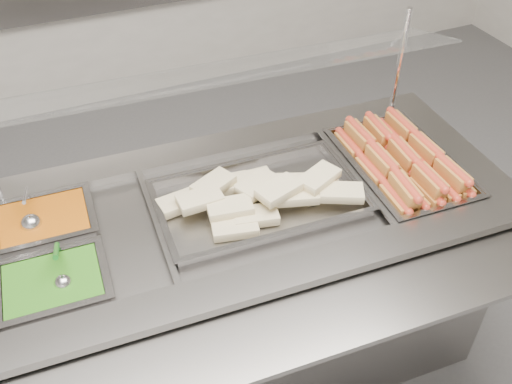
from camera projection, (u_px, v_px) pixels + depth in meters
name	position (u px, v px, depth m)	size (l,w,h in m)	color
steam_counter	(244.00, 286.00, 2.00)	(1.71, 0.82, 0.80)	slate
tray_rail	(302.00, 324.00, 1.45)	(1.62, 0.41, 0.05)	gray
sneeze_guard	(219.00, 76.00, 1.67)	(1.48, 0.33, 0.39)	silver
pan_hotdogs	(399.00, 170.00, 1.92)	(0.33, 0.51, 0.09)	gray
pan_wraps	(259.00, 202.00, 1.77)	(0.62, 0.39, 0.06)	gray
pan_beans	(47.00, 227.00, 1.71)	(0.28, 0.23, 0.09)	gray
pan_peas	(55.00, 290.00, 1.52)	(0.28, 0.23, 0.09)	gray
hotdogs_in_buns	(400.00, 161.00, 1.88)	(0.28, 0.47, 0.10)	#B06F25
tortilla_wraps	(264.00, 194.00, 1.75)	(0.61, 0.32, 0.09)	beige
ladle	(31.00, 222.00, 1.66)	(0.06, 0.18, 0.12)	silver
serving_spoon	(62.00, 277.00, 1.50)	(0.05, 0.16, 0.12)	silver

